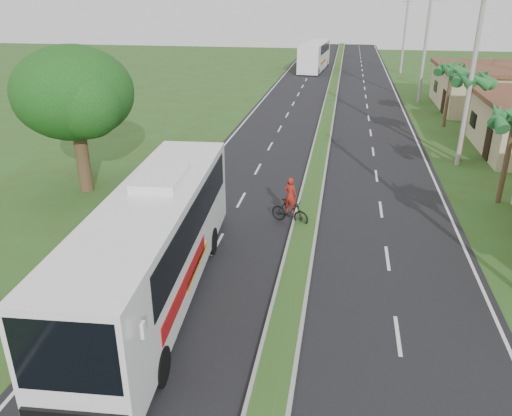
# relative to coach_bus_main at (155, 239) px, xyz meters

# --- Properties ---
(ground) EXTENTS (180.00, 180.00, 0.00)m
(ground) POSITION_rel_coach_bus_main_xyz_m (4.50, -0.80, -2.26)
(ground) COLOR #34491B
(ground) RESTS_ON ground
(road_asphalt) EXTENTS (14.00, 160.00, 0.02)m
(road_asphalt) POSITION_rel_coach_bus_main_xyz_m (4.50, 19.20, -2.25)
(road_asphalt) COLOR black
(road_asphalt) RESTS_ON ground
(median_strip) EXTENTS (1.20, 160.00, 0.18)m
(median_strip) POSITION_rel_coach_bus_main_xyz_m (4.50, 19.20, -2.16)
(median_strip) COLOR gray
(median_strip) RESTS_ON ground
(lane_edge_left) EXTENTS (0.12, 160.00, 0.01)m
(lane_edge_left) POSITION_rel_coach_bus_main_xyz_m (-2.20, 19.20, -2.26)
(lane_edge_left) COLOR silver
(lane_edge_left) RESTS_ON ground
(lane_edge_right) EXTENTS (0.12, 160.00, 0.01)m
(lane_edge_right) POSITION_rel_coach_bus_main_xyz_m (11.20, 19.20, -2.26)
(lane_edge_right) COLOR silver
(lane_edge_right) RESTS_ON ground
(shop_far) EXTENTS (8.60, 11.60, 3.82)m
(shop_far) POSITION_rel_coach_bus_main_xyz_m (18.50, 35.20, -0.34)
(shop_far) COLOR tan
(shop_far) RESTS_ON ground
(palm_verge_c) EXTENTS (2.40, 2.40, 5.85)m
(palm_verge_c) POSITION_rel_coach_bus_main_xyz_m (13.30, 18.20, 2.86)
(palm_verge_c) COLOR #473321
(palm_verge_c) RESTS_ON ground
(palm_verge_d) EXTENTS (2.40, 2.40, 5.25)m
(palm_verge_d) POSITION_rel_coach_bus_main_xyz_m (13.80, 27.20, 2.28)
(palm_verge_d) COLOR #473321
(palm_verge_d) RESTS_ON ground
(shade_tree) EXTENTS (6.30, 6.00, 7.54)m
(shade_tree) POSITION_rel_coach_bus_main_xyz_m (-7.61, 9.22, 2.76)
(shade_tree) COLOR #473321
(shade_tree) RESTS_ON ground
(utility_pole_b) EXTENTS (3.20, 0.28, 12.00)m
(utility_pole_b) POSITION_rel_coach_bus_main_xyz_m (12.97, 17.20, 3.99)
(utility_pole_b) COLOR gray
(utility_pole_b) RESTS_ON ground
(utility_pole_c) EXTENTS (1.60, 0.28, 11.00)m
(utility_pole_c) POSITION_rel_coach_bus_main_xyz_m (13.00, 37.20, 3.41)
(utility_pole_c) COLOR gray
(utility_pole_c) RESTS_ON ground
(utility_pole_d) EXTENTS (1.60, 0.28, 10.50)m
(utility_pole_d) POSITION_rel_coach_bus_main_xyz_m (13.00, 57.20, 3.16)
(utility_pole_d) COLOR gray
(utility_pole_d) RESTS_ON ground
(coach_bus_main) EXTENTS (3.56, 12.90, 4.12)m
(coach_bus_main) POSITION_rel_coach_bus_main_xyz_m (0.00, 0.00, 0.00)
(coach_bus_main) COLOR white
(coach_bus_main) RESTS_ON ground
(coach_bus_far) EXTENTS (3.66, 12.83, 3.69)m
(coach_bus_far) POSITION_rel_coach_bus_main_xyz_m (1.33, 58.35, -0.17)
(coach_bus_far) COLOR white
(coach_bus_far) RESTS_ON ground
(motorcyclist) EXTENTS (1.97, 1.24, 2.24)m
(motorcyclist) POSITION_rel_coach_bus_main_xyz_m (3.77, 6.84, -1.48)
(motorcyclist) COLOR black
(motorcyclist) RESTS_ON ground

